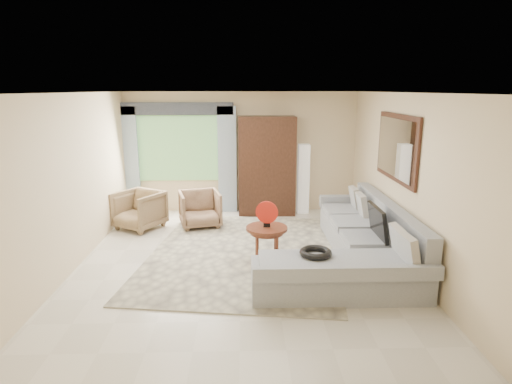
{
  "coord_description": "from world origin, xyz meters",
  "views": [
    {
      "loc": [
        0.05,
        -6.27,
        2.65
      ],
      "look_at": [
        0.25,
        0.35,
        1.05
      ],
      "focal_mm": 30.0,
      "sensor_mm": 36.0,
      "label": 1
    }
  ],
  "objects_px": {
    "tv_screen": "(378,222)",
    "potted_plant": "(127,205)",
    "armchair_left": "(139,210)",
    "floor_lamp": "(303,179)",
    "armoire": "(267,166)",
    "armchair_right": "(200,209)",
    "coffee_table": "(267,246)",
    "sectional_sofa": "(357,248)"
  },
  "relations": [
    {
      "from": "coffee_table",
      "to": "armoire",
      "type": "relative_size",
      "value": 0.3
    },
    {
      "from": "tv_screen",
      "to": "armchair_left",
      "type": "height_order",
      "value": "tv_screen"
    },
    {
      "from": "tv_screen",
      "to": "potted_plant",
      "type": "relative_size",
      "value": 1.41
    },
    {
      "from": "sectional_sofa",
      "to": "potted_plant",
      "type": "height_order",
      "value": "sectional_sofa"
    },
    {
      "from": "coffee_table",
      "to": "floor_lamp",
      "type": "relative_size",
      "value": 0.42
    },
    {
      "from": "armchair_right",
      "to": "armoire",
      "type": "height_order",
      "value": "armoire"
    },
    {
      "from": "sectional_sofa",
      "to": "potted_plant",
      "type": "xyz_separation_m",
      "value": [
        -4.2,
        2.71,
        -0.02
      ]
    },
    {
      "from": "armchair_right",
      "to": "floor_lamp",
      "type": "distance_m",
      "value": 2.39
    },
    {
      "from": "armchair_left",
      "to": "floor_lamp",
      "type": "height_order",
      "value": "floor_lamp"
    },
    {
      "from": "armchair_right",
      "to": "potted_plant",
      "type": "bearing_deg",
      "value": 142.6
    },
    {
      "from": "tv_screen",
      "to": "floor_lamp",
      "type": "bearing_deg",
      "value": 103.02
    },
    {
      "from": "armchair_left",
      "to": "armchair_right",
      "type": "xyz_separation_m",
      "value": [
        1.17,
        0.08,
        -0.01
      ]
    },
    {
      "from": "coffee_table",
      "to": "potted_plant",
      "type": "relative_size",
      "value": 1.2
    },
    {
      "from": "sectional_sofa",
      "to": "tv_screen",
      "type": "distance_m",
      "value": 0.52
    },
    {
      "from": "potted_plant",
      "to": "armoire",
      "type": "relative_size",
      "value": 0.25
    },
    {
      "from": "coffee_table",
      "to": "potted_plant",
      "type": "bearing_deg",
      "value": 136.41
    },
    {
      "from": "tv_screen",
      "to": "floor_lamp",
      "type": "height_order",
      "value": "floor_lamp"
    },
    {
      "from": "tv_screen",
      "to": "armoire",
      "type": "distance_m",
      "value": 3.34
    },
    {
      "from": "sectional_sofa",
      "to": "coffee_table",
      "type": "relative_size",
      "value": 5.51
    },
    {
      "from": "coffee_table",
      "to": "armchair_right",
      "type": "xyz_separation_m",
      "value": [
        -1.21,
        1.99,
        0.02
      ]
    },
    {
      "from": "armoire",
      "to": "floor_lamp",
      "type": "relative_size",
      "value": 1.4
    },
    {
      "from": "potted_plant",
      "to": "armchair_left",
      "type": "bearing_deg",
      "value": -60.32
    },
    {
      "from": "floor_lamp",
      "to": "coffee_table",
      "type": "bearing_deg",
      "value": -108.01
    },
    {
      "from": "sectional_sofa",
      "to": "armoire",
      "type": "height_order",
      "value": "armoire"
    },
    {
      "from": "armchair_left",
      "to": "floor_lamp",
      "type": "distance_m",
      "value": 3.5
    },
    {
      "from": "sectional_sofa",
      "to": "armchair_right",
      "type": "height_order",
      "value": "sectional_sofa"
    },
    {
      "from": "tv_screen",
      "to": "armchair_right",
      "type": "relative_size",
      "value": 0.95
    },
    {
      "from": "potted_plant",
      "to": "armoire",
      "type": "bearing_deg",
      "value": 3.66
    },
    {
      "from": "tv_screen",
      "to": "floor_lamp",
      "type": "xyz_separation_m",
      "value": [
        -0.7,
        3.03,
        0.03
      ]
    },
    {
      "from": "armoire",
      "to": "coffee_table",
      "type": "bearing_deg",
      "value": -93.05
    },
    {
      "from": "armchair_left",
      "to": "armchair_right",
      "type": "distance_m",
      "value": 1.17
    },
    {
      "from": "coffee_table",
      "to": "armoire",
      "type": "distance_m",
      "value": 2.96
    },
    {
      "from": "tv_screen",
      "to": "armoire",
      "type": "xyz_separation_m",
      "value": [
        -1.5,
        2.97,
        0.33
      ]
    },
    {
      "from": "armchair_right",
      "to": "armoire",
      "type": "bearing_deg",
      "value": 18.61
    },
    {
      "from": "armchair_left",
      "to": "potted_plant",
      "type": "relative_size",
      "value": 1.55
    },
    {
      "from": "armchair_left",
      "to": "tv_screen",
      "type": "bearing_deg",
      "value": 5.06
    },
    {
      "from": "coffee_table",
      "to": "armchair_left",
      "type": "relative_size",
      "value": 0.77
    },
    {
      "from": "potted_plant",
      "to": "armoire",
      "type": "height_order",
      "value": "armoire"
    },
    {
      "from": "coffee_table",
      "to": "armoire",
      "type": "height_order",
      "value": "armoire"
    },
    {
      "from": "sectional_sofa",
      "to": "armchair_right",
      "type": "xyz_separation_m",
      "value": [
        -2.59,
        2.02,
        0.07
      ]
    },
    {
      "from": "armchair_right",
      "to": "armoire",
      "type": "relative_size",
      "value": 0.37
    },
    {
      "from": "potted_plant",
      "to": "coffee_table",
      "type": "bearing_deg",
      "value": -43.59
    }
  ]
}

